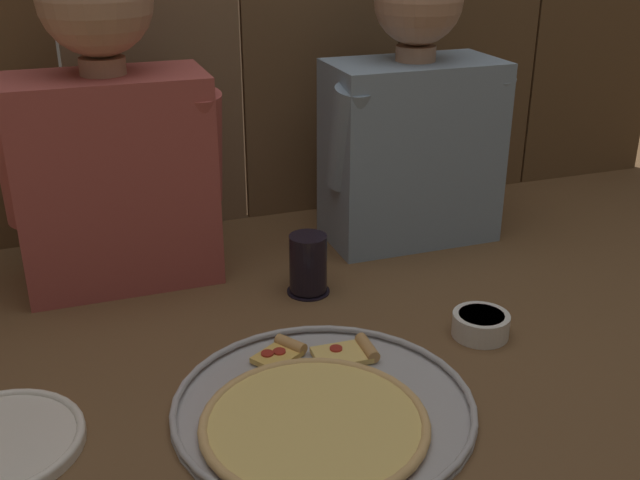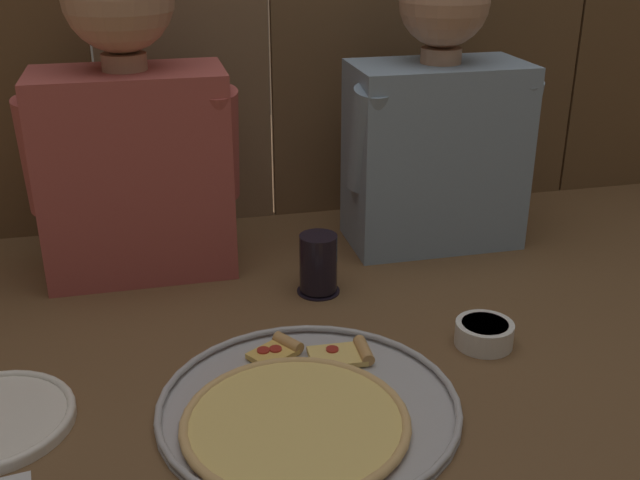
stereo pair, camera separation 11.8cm
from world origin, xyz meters
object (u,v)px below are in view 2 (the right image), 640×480
pizza_tray (303,411)px  dipping_bowl (484,333)px  drinking_glass (318,264)px  diner_left (130,118)px  diner_right (437,116)px

pizza_tray → dipping_bowl: 0.35m
drinking_glass → diner_left: bearing=149.8°
pizza_tray → drinking_glass: size_ratio=3.81×
drinking_glass → diner_left: 0.44m
drinking_glass → dipping_bowl: bearing=-48.0°
drinking_glass → diner_right: size_ratio=0.19×
drinking_glass → diner_left: diner_left is taller
pizza_tray → drinking_glass: drinking_glass is taller
pizza_tray → diner_left: bearing=110.5°
drinking_glass → dipping_bowl: 0.33m
diner_left → diner_right: size_ratio=1.06×
pizza_tray → dipping_bowl: (0.33, 0.12, 0.01)m
drinking_glass → dipping_bowl: drinking_glass is taller
pizza_tray → drinking_glass: (0.11, 0.37, 0.05)m
diner_left → diner_right: bearing=-0.1°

